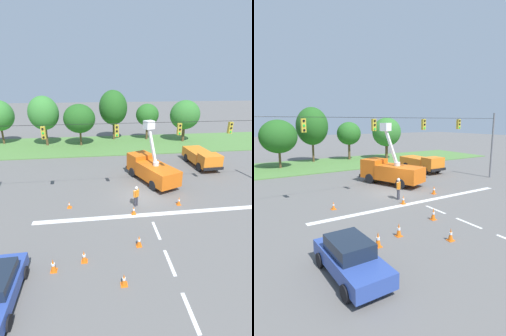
{
  "view_description": "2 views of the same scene",
  "coord_description": "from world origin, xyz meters",
  "views": [
    {
      "loc": [
        -3.8,
        -17.7,
        9.68
      ],
      "look_at": [
        -0.93,
        4.02,
        1.23
      ],
      "focal_mm": 24.0,
      "sensor_mm": 36.0,
      "label": 1
    },
    {
      "loc": [
        -12.81,
        -18.53,
        6.31
      ],
      "look_at": [
        0.45,
        3.43,
        1.72
      ],
      "focal_mm": 28.0,
      "sensor_mm": 36.0,
      "label": 2
    }
  ],
  "objects": [
    {
      "name": "tree_east_end",
      "position": [
        10.83,
        18.49,
        4.52
      ],
      "size": [
        4.95,
        4.34,
        6.9
      ],
      "color": "brown",
      "rests_on": "ground"
    },
    {
      "name": "traffic_cone_lane_edge_b",
      "position": [
        -6.47,
        -7.84,
        0.4
      ],
      "size": [
        0.36,
        0.36,
        0.8
      ],
      "color": "orange",
      "rests_on": "ground"
    },
    {
      "name": "sedan_blue",
      "position": [
        -8.71,
        -9.4,
        0.79
      ],
      "size": [
        1.98,
        4.33,
        1.56
      ],
      "color": "#2D4799",
      "rests_on": "ground"
    },
    {
      "name": "traffic_cone_mid_right",
      "position": [
        -2.78,
        -9.24,
        0.35
      ],
      "size": [
        0.36,
        0.36,
        0.71
      ],
      "color": "orange",
      "rests_on": "ground"
    },
    {
      "name": "road_worker",
      "position": [
        -0.83,
        -1.6,
        1.0
      ],
      "size": [
        0.53,
        0.45,
        1.77
      ],
      "color": "#383842",
      "rests_on": "ground"
    },
    {
      "name": "lane_markings",
      "position": [
        0.0,
        -4.56,
        0.0
      ],
      "size": [
        17.6,
        15.25,
        0.01
      ],
      "color": "silver",
      "rests_on": "ground"
    },
    {
      "name": "utility_truck_support_near",
      "position": [
        8.72,
        6.82,
        1.12
      ],
      "size": [
        2.67,
        6.13,
        2.01
      ],
      "color": "orange",
      "rests_on": "ground"
    },
    {
      "name": "grass_verge",
      "position": [
        0.0,
        18.0,
        0.05
      ],
      "size": [
        56.0,
        12.0,
        0.1
      ],
      "primitive_type": "cube",
      "color": "#517F3D",
      "rests_on": "ground"
    },
    {
      "name": "tree_centre",
      "position": [
        -6.36,
        18.12,
        4.31
      ],
      "size": [
        4.9,
        4.43,
        6.53
      ],
      "color": "brown",
      "rests_on": "ground"
    },
    {
      "name": "traffic_cone_foreground_right",
      "position": [
        -1.23,
        -2.82,
        0.34
      ],
      "size": [
        0.36,
        0.36,
        0.69
      ],
      "color": "orange",
      "rests_on": "ground"
    },
    {
      "name": "utility_truck_bucket_lift",
      "position": [
        1.53,
        3.22,
        1.4
      ],
      "size": [
        4.62,
        7.03,
        6.14
      ],
      "color": "orange",
      "rests_on": "ground"
    },
    {
      "name": "ground_plane",
      "position": [
        0.0,
        0.0,
        0.0
      ],
      "size": [
        200.0,
        200.0,
        0.0
      ],
      "primitive_type": "plane",
      "color": "#605E5B"
    },
    {
      "name": "traffic_cone_mid_left",
      "position": [
        2.76,
        -1.91,
        0.36
      ],
      "size": [
        0.36,
        0.36,
        0.74
      ],
      "color": "orange",
      "rests_on": "ground"
    },
    {
      "name": "signal_gantry",
      "position": [
        0.04,
        -0.0,
        4.58
      ],
      "size": [
        26.2,
        0.33,
        7.2
      ],
      "color": "slate",
      "rests_on": "ground"
    },
    {
      "name": "tree_far_east",
      "position": [
        4.98,
        20.73,
        4.33
      ],
      "size": [
        3.93,
        3.58,
        6.2
      ],
      "color": "brown",
      "rests_on": "ground"
    },
    {
      "name": "traffic_cone_foreground_left",
      "position": [
        -4.85,
        -7.36,
        0.38
      ],
      "size": [
        0.36,
        0.36,
        0.76
      ],
      "color": "orange",
      "rests_on": "ground"
    },
    {
      "name": "traffic_cone_near_bucket",
      "position": [
        -1.49,
        -6.48,
        0.39
      ],
      "size": [
        0.36,
        0.36,
        0.78
      ],
      "color": "orange",
      "rests_on": "ground"
    },
    {
      "name": "traffic_cone_far_left",
      "position": [
        -6.3,
        -1.21,
        0.27
      ],
      "size": [
        0.36,
        0.36,
        0.58
      ],
      "color": "orange",
      "rests_on": "ground"
    },
    {
      "name": "tree_east",
      "position": [
        -0.83,
        21.34,
        5.55
      ],
      "size": [
        4.78,
        5.19,
        8.43
      ],
      "color": "brown",
      "rests_on": "ground"
    }
  ]
}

